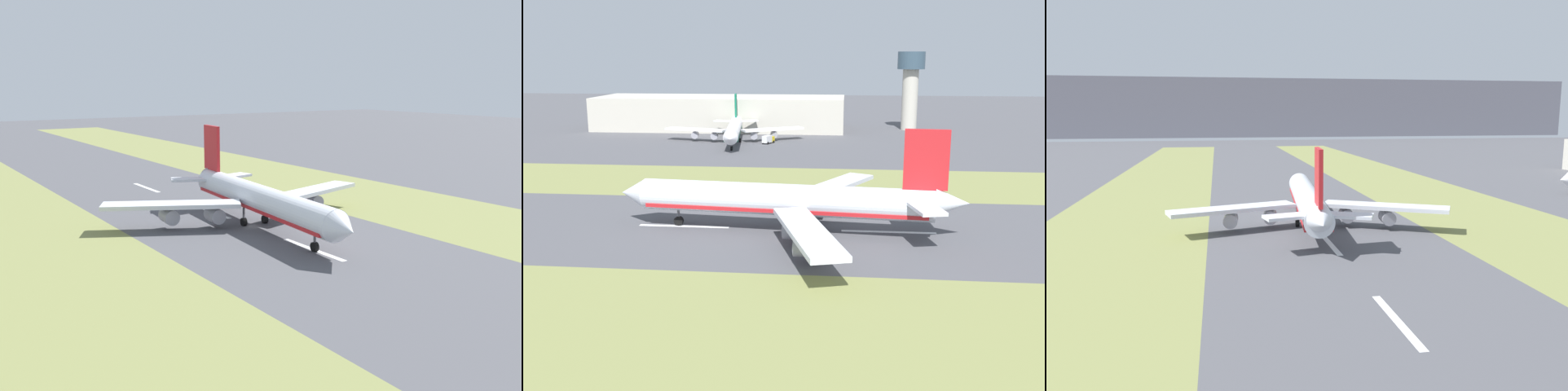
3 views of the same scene
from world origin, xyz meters
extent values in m
plane|color=#4C4C51|center=(0.00, 0.00, 0.00)|extent=(800.00, 800.00, 0.00)
cube|color=olive|center=(-45.00, 0.00, 0.00)|extent=(40.00, 600.00, 0.01)
cube|color=olive|center=(45.00, 0.00, 0.00)|extent=(40.00, 600.00, 0.01)
cube|color=silver|center=(0.00, -58.24, 0.01)|extent=(1.20, 18.00, 0.01)
cube|color=silver|center=(0.00, -18.24, 0.01)|extent=(1.20, 18.00, 0.01)
cube|color=silver|center=(0.00, 21.76, 0.01)|extent=(1.20, 18.00, 0.01)
cylinder|color=silver|center=(-1.29, 1.76, 6.20)|extent=(11.02, 56.31, 6.00)
cone|color=silver|center=(1.46, 32.14, 6.20)|extent=(6.31, 5.51, 5.88)
cone|color=silver|center=(-4.09, -29.11, 7.00)|extent=(5.62, 6.44, 5.10)
cube|color=red|center=(-1.29, 1.76, 4.55)|extent=(10.52, 54.05, 0.70)
cube|color=silver|center=(-19.37, -3.85, 5.30)|extent=(29.50, 14.14, 0.90)
cube|color=silver|center=(15.48, -7.00, 5.30)|extent=(28.54, 18.58, 0.90)
cylinder|color=#93939E|center=(-10.62, -1.41, 2.85)|extent=(3.62, 5.07, 3.20)
cylinder|color=#93939E|center=(-19.90, -4.08, 2.85)|extent=(3.62, 5.07, 3.20)
cylinder|color=#93939E|center=(7.31, -3.03, 2.85)|extent=(3.62, 5.07, 3.20)
cylinder|color=#93939E|center=(15.96, -7.33, 2.85)|extent=(3.62, 5.07, 3.20)
cube|color=red|center=(-3.64, -24.13, 14.70)|extent=(1.52, 8.04, 11.00)
cube|color=silver|center=(-9.11, -23.64, 7.20)|extent=(10.73, 6.51, 0.60)
cube|color=silver|center=(1.84, -24.63, 7.20)|extent=(10.92, 7.98, 0.60)
cylinder|color=#59595E|center=(0.62, 22.96, 2.50)|extent=(0.50, 0.50, 3.20)
cylinder|color=black|center=(0.62, 22.96, 0.90)|extent=(1.06, 1.87, 1.80)
cylinder|color=#59595E|center=(-4.15, -0.99, 2.50)|extent=(0.50, 0.50, 3.20)
cylinder|color=black|center=(-4.15, -0.99, 0.90)|extent=(1.06, 1.87, 1.80)
cylinder|color=#59595E|center=(1.03, -1.46, 2.50)|extent=(0.50, 0.50, 3.20)
cylinder|color=black|center=(1.03, -1.46, 0.90)|extent=(1.06, 1.87, 1.80)
camera|label=1|loc=(68.23, 108.71, 31.05)|focal=42.00mm
camera|label=2|loc=(-113.30, -9.54, 33.13)|focal=42.00mm
camera|label=3|loc=(-22.40, -117.88, 26.63)|focal=35.00mm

